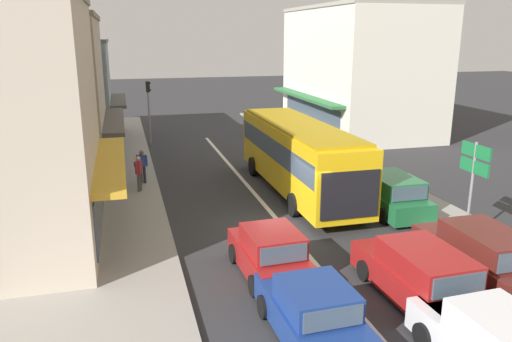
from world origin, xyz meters
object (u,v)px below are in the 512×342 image
Objects in this scene: hatchback_behind_bus_near at (270,254)px; pedestrian_with_handbag_near at (142,164)px; city_bus at (298,153)px; sedan_adjacent_lane_trail at (314,315)px; wagon_behind_bus_mid at (420,275)px; traffic_light_downstreet at (149,102)px; parked_sedan_kerb_third at (334,163)px; pedestrian_browsing_midblock at (139,171)px; parked_wagon_kerb_front at (481,254)px; directional_road_sign at (474,168)px; parked_wagon_kerb_second at (389,194)px.

pedestrian_with_handbag_near is at bearing 107.17° from hatchback_behind_bus_near.
sedan_adjacent_lane_trail is (-3.56, -11.12, -1.22)m from city_bus.
traffic_light_downstreet is (-5.83, 22.28, 2.11)m from wagon_behind_bus_mid.
parked_sedan_kerb_third is 9.91m from pedestrian_browsing_midblock.
city_bus is at bearing 104.48° from parked_wagon_kerb_front.
directional_road_sign reaches higher than pedestrian_browsing_midblock.
pedestrian_browsing_midblock reaches higher than parked_wagon_kerb_front.
parked_sedan_kerb_third is 1.00× the size of traffic_light_downstreet.
traffic_light_downstreet is (-2.37, 23.29, 2.19)m from sedan_adjacent_lane_trail.
sedan_adjacent_lane_trail is at bearing -74.58° from pedestrian_browsing_midblock.
parked_sedan_kerb_third is (2.80, 2.25, -1.22)m from city_bus.
pedestrian_with_handbag_near is 1.00× the size of pedestrian_browsing_midblock.
wagon_behind_bus_mid is at bearing -141.39° from directional_road_sign.
directional_road_sign is (7.42, 0.66, 1.99)m from hatchback_behind_bus_near.
parked_sedan_kerb_third is at bearing 57.03° from hatchback_behind_bus_near.
pedestrian_with_handbag_near is (-6.90, 2.91, -0.81)m from city_bus.
hatchback_behind_bus_near is 11.82m from parked_sedan_kerb_third.
traffic_light_downstreet reaches higher than pedestrian_browsing_midblock.
pedestrian_with_handbag_near is (-0.96, -9.26, -1.79)m from traffic_light_downstreet.
hatchback_behind_bus_near is at bearing -122.97° from parked_sedan_kerb_third.
sedan_adjacent_lane_trail is 1.01× the size of parked_sedan_kerb_third.
sedan_adjacent_lane_trail is at bearing -107.75° from city_bus.
directional_road_sign reaches higher than wagon_behind_bus_mid.
parked_wagon_kerb_second is 1.26× the size of directional_road_sign.
city_bus is 3.02× the size of directional_road_sign.
parked_wagon_kerb_second is (0.33, 5.98, 0.00)m from parked_wagon_kerb_front.
directional_road_sign is at bearing 38.61° from wagon_behind_bus_mid.
sedan_adjacent_lane_trail is 23.51m from traffic_light_downstreet.
city_bus is at bearing 129.01° from parked_wagon_kerb_second.
hatchback_behind_bus_near is at bearing -174.92° from directional_road_sign.
parked_sedan_kerb_third is 9.73m from pedestrian_with_handbag_near.
traffic_light_downstreet is (-2.30, 19.83, 2.15)m from hatchback_behind_bus_near.
parked_wagon_kerb_front is 1.07× the size of parked_sedan_kerb_third.
directional_road_sign is 2.21× the size of pedestrian_browsing_midblock.
pedestrian_with_handbag_near is at bearing -95.94° from traffic_light_downstreet.
city_bus is 2.40× the size of parked_wagon_kerb_second.
hatchback_behind_bus_near is at bearing 164.16° from parked_wagon_kerb_front.
pedestrian_browsing_midblock is (-6.98, 11.77, 0.32)m from wagon_behind_bus_mid.
parked_sedan_kerb_third is at bearing 64.55° from sedan_adjacent_lane_trail.
parked_sedan_kerb_third is (6.37, 13.38, 0.00)m from sedan_adjacent_lane_trail.
traffic_light_downstreet is at bearing 131.40° from parked_sedan_kerb_third.
parked_sedan_kerb_third is 9.53m from directional_road_sign.
pedestrian_with_handbag_near reaches higher than wagon_behind_bus_mid.
traffic_light_downstreet is at bearing 83.76° from pedestrian_browsing_midblock.
sedan_adjacent_lane_trail is 13.26m from pedestrian_browsing_midblock.
pedestrian_with_handbag_near is at bearing 81.54° from pedestrian_browsing_midblock.
sedan_adjacent_lane_trail is (-3.46, -1.01, -0.08)m from wagon_behind_bus_mid.
wagon_behind_bus_mid is at bearing -103.22° from parked_sedan_kerb_third.
city_bus reaches higher than pedestrian_with_handbag_near.
parked_sedan_kerb_third is 13.40m from traffic_light_downstreet.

